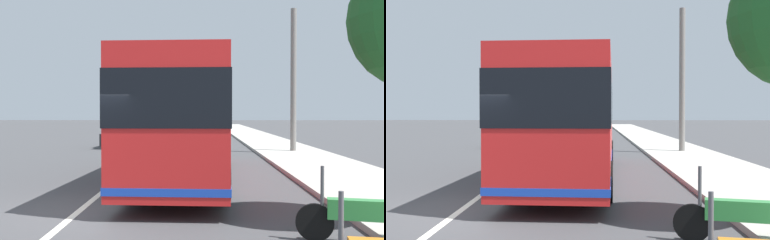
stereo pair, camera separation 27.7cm
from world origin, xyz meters
The scene contains 9 objects.
ground_plane centered at (0.00, 0.00, 0.00)m, with size 220.00×220.00×0.00m, color #424244.
sidewalk_curb centered at (10.00, -7.38, 0.07)m, with size 110.00×3.60×0.14m, color #B2ADA3.
lane_divider_line centered at (10.00, 0.00, 0.00)m, with size 110.00×0.16×0.01m, color silver.
coach_bus centered at (4.96, -2.23, 2.01)m, with size 12.03×3.09×3.54m.
motorcycle_mid_row centered at (-2.28, -5.31, 0.47)m, with size 0.59×2.18×1.26m.
car_oncoming centered at (17.91, 2.12, 0.66)m, with size 4.05×2.05×1.36m.
car_behind_bus centered at (45.02, -2.19, 0.71)m, with size 4.33×1.85×1.49m.
car_far_distant centered at (43.41, 1.88, 0.69)m, with size 4.31×2.17×1.44m.
utility_pole centered at (13.93, -7.53, 3.78)m, with size 0.31×0.31×7.56m, color slate.
Camera 2 is at (-9.56, -2.90, 2.16)m, focal length 41.87 mm.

